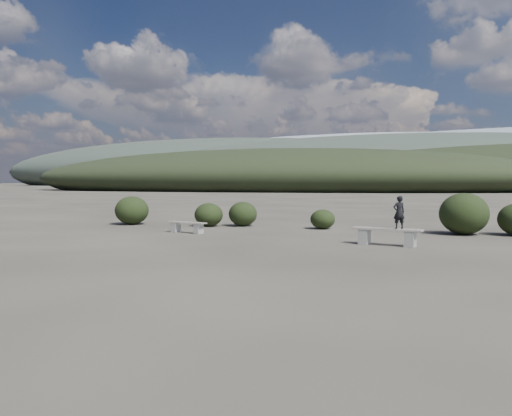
% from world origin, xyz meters
% --- Properties ---
extents(ground, '(1200.00, 1200.00, 0.00)m').
position_xyz_m(ground, '(0.00, 0.00, 0.00)').
color(ground, '#332F27').
rests_on(ground, ground).
extents(bench_left, '(1.63, 0.73, 0.40)m').
position_xyz_m(bench_left, '(-3.83, 6.25, 0.24)').
color(bench_left, gray).
rests_on(bench_left, ground).
extents(bench_right, '(2.06, 0.85, 0.50)m').
position_xyz_m(bench_right, '(3.25, 4.74, 0.31)').
color(bench_right, gray).
rests_on(bench_right, ground).
extents(seated_person, '(0.41, 0.35, 0.95)m').
position_xyz_m(seated_person, '(3.59, 4.67, 0.98)').
color(seated_person, black).
rests_on(seated_person, bench_right).
extents(shrub_a, '(1.19, 1.19, 0.97)m').
position_xyz_m(shrub_a, '(-4.12, 8.97, 0.49)').
color(shrub_a, black).
rests_on(shrub_a, ground).
extents(shrub_b, '(1.19, 1.19, 1.02)m').
position_xyz_m(shrub_b, '(-2.81, 9.52, 0.51)').
color(shrub_b, black).
rests_on(shrub_b, ground).
extents(shrub_c, '(0.97, 0.97, 0.77)m').
position_xyz_m(shrub_c, '(0.60, 9.24, 0.39)').
color(shrub_c, black).
rests_on(shrub_c, ground).
extents(shrub_d, '(1.68, 1.68, 1.47)m').
position_xyz_m(shrub_d, '(5.70, 8.66, 0.73)').
color(shrub_d, black).
rests_on(shrub_d, ground).
extents(shrub_f, '(1.45, 1.45, 1.23)m').
position_xyz_m(shrub_f, '(-7.67, 8.84, 0.61)').
color(shrub_f, black).
rests_on(shrub_f, ground).
extents(mountain_ridges, '(500.00, 400.00, 56.00)m').
position_xyz_m(mountain_ridges, '(-7.48, 339.06, 10.84)').
color(mountain_ridges, black).
rests_on(mountain_ridges, ground).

